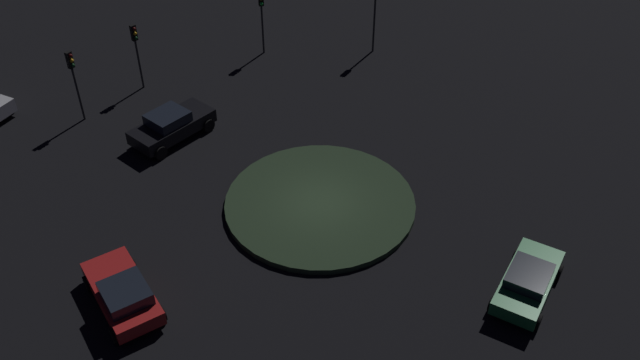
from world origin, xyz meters
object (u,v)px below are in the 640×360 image
(car_red, at_px, (123,293))
(traffic_light_south, at_px, (375,4))
(traffic_light_southeast, at_px, (136,44))
(car_black, at_px, (171,125))
(traffic_light_southeast_near, at_px, (262,10))
(traffic_light_east, at_px, (73,72))
(car_green, at_px, (528,281))

(car_red, xyz_separation_m, traffic_light_south, (-4.51, -22.78, 2.41))
(traffic_light_southeast, bearing_deg, car_black, -17.49)
(car_black, height_order, traffic_light_southeast_near, traffic_light_southeast_near)
(car_red, xyz_separation_m, car_black, (3.24, -10.79, 0.07))
(traffic_light_east, bearing_deg, traffic_light_southeast_near, 68.38)
(traffic_light_southeast, bearing_deg, traffic_light_east, -81.60)
(car_red, xyz_separation_m, traffic_light_east, (8.54, -11.04, 2.12))
(car_green, bearing_deg, traffic_light_southeast_near, -119.49)
(car_black, bearing_deg, car_green, -83.47)
(traffic_light_southeast, distance_m, traffic_light_east, 4.11)
(car_red, distance_m, traffic_light_south, 23.35)
(traffic_light_southeast, relative_size, traffic_light_east, 0.96)
(car_red, relative_size, car_green, 0.99)
(car_green, relative_size, traffic_light_southeast, 1.14)
(traffic_light_southeast, bearing_deg, traffic_light_southeast_near, 77.60)
(car_red, bearing_deg, traffic_light_southeast_near, -44.17)
(traffic_light_east, bearing_deg, traffic_light_south, 54.88)
(traffic_light_south, bearing_deg, car_black, -36.74)
(traffic_light_south, bearing_deg, traffic_light_east, -51.89)
(traffic_light_southeast, xyz_separation_m, traffic_light_south, (-11.59, -7.90, 0.39))
(traffic_light_east, xyz_separation_m, traffic_light_south, (-13.05, -11.74, 0.29))
(car_black, height_order, traffic_light_southeast, traffic_light_southeast)
(car_green, relative_size, traffic_light_south, 0.99)
(traffic_light_southeast, distance_m, traffic_light_south, 14.03)
(car_black, height_order, traffic_light_east, traffic_light_east)
(car_black, relative_size, traffic_light_southeast, 1.23)
(traffic_light_southeast_near, bearing_deg, car_green, 16.87)
(traffic_light_southeast, height_order, traffic_light_southeast_near, traffic_light_southeast_near)
(car_red, relative_size, traffic_light_southeast_near, 1.09)
(car_green, bearing_deg, traffic_light_southeast, -100.53)
(car_red, distance_m, car_black, 11.27)
(car_red, distance_m, traffic_light_southeast_near, 20.89)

